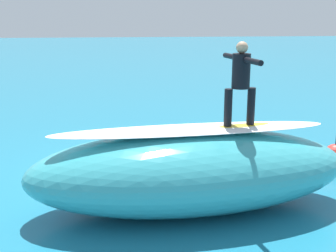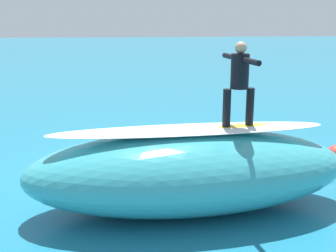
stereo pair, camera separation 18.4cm
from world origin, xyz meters
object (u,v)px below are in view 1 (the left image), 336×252
at_px(surfboard_paddling, 117,156).
at_px(surfer_paddling, 116,151).
at_px(surfer_riding, 241,77).
at_px(buoy_marker, 335,155).
at_px(surfboard_riding, 239,127).

xyz_separation_m(surfboard_paddling, surfer_paddling, (0.00, 0.13, 0.18)).
height_order(surfer_riding, surfer_paddling, surfer_riding).
height_order(surfer_paddling, buoy_marker, buoy_marker).
height_order(surfboard_riding, buoy_marker, surfboard_riding).
height_order(surfboard_paddling, surfer_paddling, surfer_paddling).
relative_size(surfer_riding, surfer_paddling, 0.94).
distance_m(surfboard_paddling, buoy_marker, 5.66).
bearing_deg(surfer_paddling, buoy_marker, -101.47).
bearing_deg(surfer_riding, surfer_paddling, -62.55).
height_order(surfboard_riding, surfboard_paddling, surfboard_riding).
xyz_separation_m(surfboard_paddling, buoy_marker, (-5.51, 1.28, 0.25)).
bearing_deg(surfboard_paddling, surfboard_riding, -142.90).
bearing_deg(surfer_paddling, surfer_riding, -141.76).
bearing_deg(surfer_riding, buoy_marker, -157.85).
bearing_deg(buoy_marker, surfer_paddling, -11.76).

